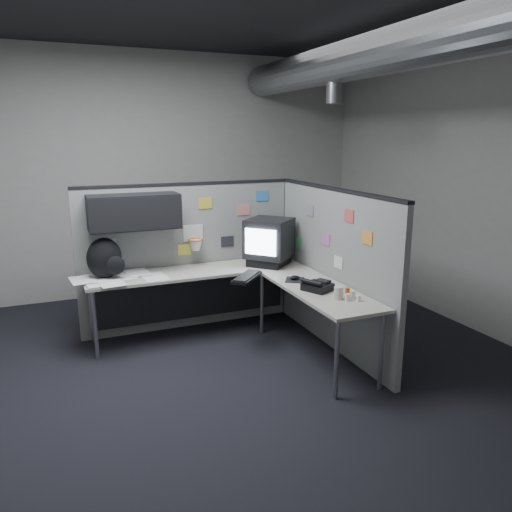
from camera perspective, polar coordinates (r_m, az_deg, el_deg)
name	(u,v)px	position (r m, az deg, el deg)	size (l,w,h in m)	color
room	(296,139)	(4.47, 4.62, 13.23)	(5.62, 5.62, 3.22)	black
partition_back	(176,242)	(5.47, -9.17, 1.55)	(2.44, 0.42, 1.63)	gray
partition_right	(332,268)	(5.09, 8.70, -1.38)	(0.07, 2.23, 1.63)	gray
desk	(227,285)	(5.18, -3.29, -3.36)	(2.31, 2.11, 0.73)	#AFA99E
monitor	(269,241)	(5.48, 1.51, 1.71)	(0.63, 0.63, 0.51)	black
keyboard	(247,277)	(4.97, -1.05, -2.42)	(0.43, 0.45, 0.04)	black
mouse	(295,279)	(4.95, 4.45, -2.58)	(0.26, 0.28, 0.05)	black
phone	(317,286)	(4.64, 7.01, -3.42)	(0.30, 0.31, 0.11)	black
bottles	(351,295)	(4.44, 10.77, -4.41)	(0.13, 0.19, 0.08)	silver
cup	(339,293)	(4.42, 9.42, -4.20)	(0.08, 0.08, 0.11)	beige
papers	(118,278)	(5.15, -15.47, -2.47)	(0.95, 0.64, 0.02)	white
backpack	(105,259)	(5.16, -16.84, -0.32)	(0.40, 0.36, 0.42)	black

